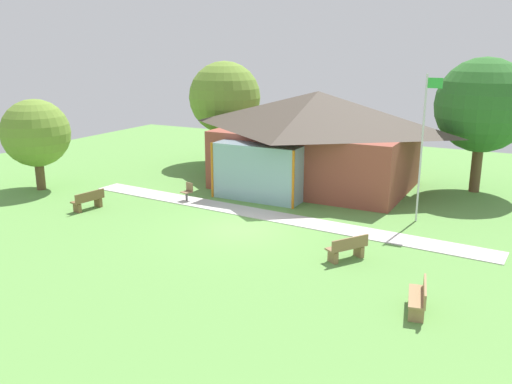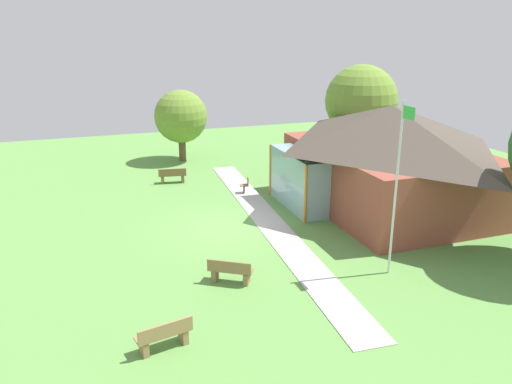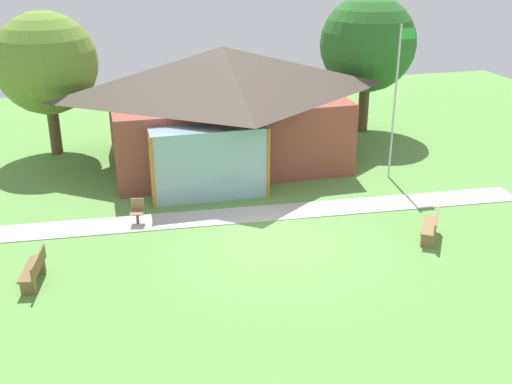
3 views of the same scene
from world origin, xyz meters
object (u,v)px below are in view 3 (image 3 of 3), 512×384
Objects in this scene: bench_mid_left at (34,270)px; tree_behind_pavilion_right at (368,44)px; patio_chair_west at (138,212)px; pavilion at (223,103)px; flagpole at (396,96)px; bench_mid_right at (431,227)px; tree_behind_pavilion_left at (46,64)px.

tree_behind_pavilion_right is at bearing -43.20° from bench_mid_left.
tree_behind_pavilion_right is (14.70, 11.25, 3.85)m from bench_mid_left.
patio_chair_west is at bearing -145.27° from tree_behind_pavilion_right.
pavilion is 7.05m from flagpole.
bench_mid_right is 9.58m from patio_chair_west.
bench_mid_right is 0.24× the size of tree_behind_pavilion_left.
flagpole is (6.02, -3.60, 0.78)m from pavilion.
tree_behind_pavilion_right is at bearing 76.26° from flagpole.
pavilion is 11.99× the size of patio_chair_west.
pavilion reaches higher than patio_chair_west.
bench_mid_left is at bearing -158.89° from flagpole.
bench_mid_left is 4.43m from patio_chair_west.
patio_chair_west is at bearing -169.36° from flagpole.
flagpole is 0.91× the size of tree_behind_pavilion_right.
tree_behind_pavilion_right reaches higher than bench_mid_right.
bench_mid_right is at bearing -61.81° from pavilion.
tree_behind_pavilion_right is (7.52, 2.56, 1.75)m from pavilion.
tree_behind_pavilion_right is (14.52, -0.24, 0.27)m from tree_behind_pavilion_left.
bench_mid_left is at bearing -142.56° from tree_behind_pavilion_right.
bench_mid_right is at bearing -82.09° from bench_mid_left.
tree_behind_pavilion_left reaches higher than patio_chair_west.
bench_mid_right is at bearing -102.50° from flagpole.
bench_mid_left is 1.80× the size of patio_chair_west.
pavilion is 1.58× the size of tree_behind_pavilion_right.
bench_mid_right is (-1.20, -5.40, -2.88)m from flagpole.
patio_chair_west is (3.08, 3.19, 0.01)m from bench_mid_left.
patio_chair_west is 14.66m from tree_behind_pavilion_right.
bench_mid_left is 18.91m from tree_behind_pavilion_right.
pavilion is at bearing -30.19° from bench_mid_left.
pavilion is 11.47m from bench_mid_left.
tree_behind_pavilion_right is (1.51, 6.16, 0.97)m from flagpole.
bench_mid_right is 1.74× the size of patio_chair_west.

